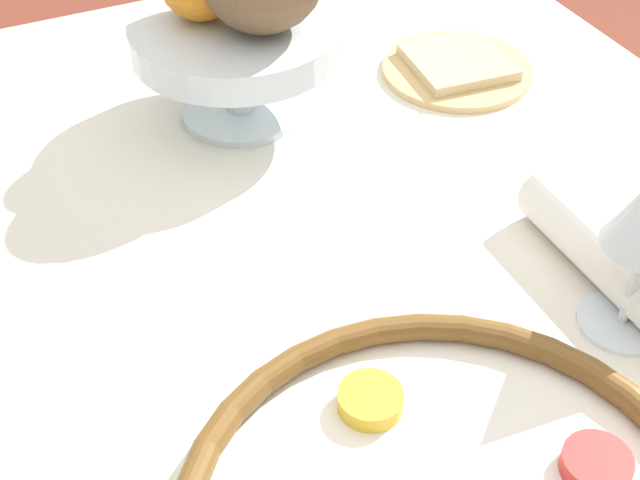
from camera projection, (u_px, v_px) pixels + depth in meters
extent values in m
cylinder|color=gold|center=(370.00, 400.00, 0.62)|extent=(0.05, 0.05, 0.01)
cylinder|color=red|center=(596.00, 464.00, 0.58)|extent=(0.05, 0.05, 0.01)
cylinder|color=silver|center=(621.00, 322.00, 0.69)|extent=(0.07, 0.07, 0.00)
cylinder|color=silver|center=(634.00, 284.00, 0.67)|extent=(0.01, 0.01, 0.08)
cylinder|color=silver|center=(241.00, 111.00, 0.91)|extent=(0.12, 0.12, 0.01)
cylinder|color=silver|center=(239.00, 80.00, 0.89)|extent=(0.03, 0.03, 0.07)
cylinder|color=silver|center=(236.00, 36.00, 0.85)|extent=(0.21, 0.21, 0.03)
cylinder|color=tan|center=(457.00, 70.00, 0.97)|extent=(0.16, 0.16, 0.01)
cube|color=#D1B784|center=(458.00, 62.00, 0.97)|extent=(0.11, 0.11, 0.01)
cylinder|color=white|center=(614.00, 258.00, 0.71)|extent=(0.20, 0.05, 0.05)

